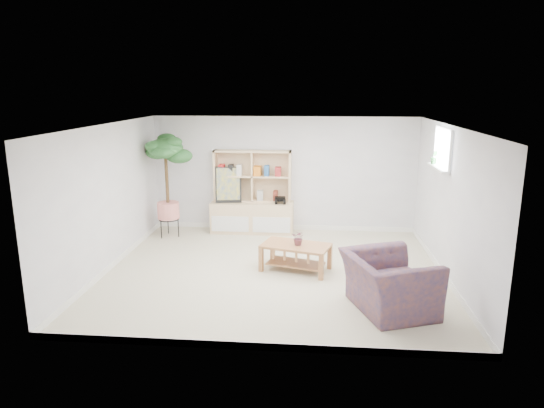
# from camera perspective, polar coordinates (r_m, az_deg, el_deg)

# --- Properties ---
(floor) EXTENTS (5.50, 5.00, 0.01)m
(floor) POSITION_cam_1_polar(r_m,az_deg,el_deg) (8.11, 0.23, -7.93)
(floor) COLOR beige
(floor) RESTS_ON ground
(ceiling) EXTENTS (5.50, 5.00, 0.01)m
(ceiling) POSITION_cam_1_polar(r_m,az_deg,el_deg) (7.58, 0.25, 9.23)
(ceiling) COLOR silver
(ceiling) RESTS_ON walls
(walls) EXTENTS (5.51, 5.01, 2.40)m
(walls) POSITION_cam_1_polar(r_m,az_deg,el_deg) (7.76, 0.24, 0.36)
(walls) COLOR white
(walls) RESTS_ON floor
(baseboard) EXTENTS (5.50, 5.00, 0.10)m
(baseboard) POSITION_cam_1_polar(r_m,az_deg,el_deg) (8.10, 0.23, -7.60)
(baseboard) COLOR white
(baseboard) RESTS_ON floor
(window) EXTENTS (0.10, 0.98, 0.68)m
(window) POSITION_cam_1_polar(r_m,az_deg,el_deg) (8.45, 19.50, 6.18)
(window) COLOR #C6E0FB
(window) RESTS_ON walls
(window_sill) EXTENTS (0.14, 1.00, 0.04)m
(window_sill) POSITION_cam_1_polar(r_m,az_deg,el_deg) (8.48, 18.94, 4.05)
(window_sill) COLOR white
(window_sill) RESTS_ON walls
(storage_unit) EXTENTS (1.71, 0.58, 1.71)m
(storage_unit) POSITION_cam_1_polar(r_m,az_deg,el_deg) (10.07, -2.36, 1.41)
(storage_unit) COLOR #D9B488
(storage_unit) RESTS_ON floor
(poster) EXTENTS (0.55, 0.21, 0.74)m
(poster) POSITION_cam_1_polar(r_m,az_deg,el_deg) (10.07, -5.16, 2.26)
(poster) COLOR yellow
(poster) RESTS_ON storage_unit
(toy_truck) EXTENTS (0.33, 0.25, 0.16)m
(toy_truck) POSITION_cam_1_polar(r_m,az_deg,el_deg) (9.97, 0.96, 0.50)
(toy_truck) COLOR black
(toy_truck) RESTS_ON storage_unit
(coffee_table) EXTENTS (1.22, 0.88, 0.45)m
(coffee_table) POSITION_cam_1_polar(r_m,az_deg,el_deg) (8.10, 2.80, -6.29)
(coffee_table) COLOR #A3652C
(coffee_table) RESTS_ON floor
(table_plant) EXTENTS (0.28, 0.26, 0.25)m
(table_plant) POSITION_cam_1_polar(r_m,az_deg,el_deg) (7.96, 3.16, -4.00)
(table_plant) COLOR #10521A
(table_plant) RESTS_ON coffee_table
(floor_tree) EXTENTS (0.85, 0.85, 2.09)m
(floor_tree) POSITION_cam_1_polar(r_m,az_deg,el_deg) (9.93, -12.23, 2.04)
(floor_tree) COLOR #205227
(floor_tree) RESTS_ON floor
(armchair) EXTENTS (1.38, 1.47, 0.88)m
(armchair) POSITION_cam_1_polar(r_m,az_deg,el_deg) (6.81, 13.59, -8.64)
(armchair) COLOR navy
(armchair) RESTS_ON floor
(sill_plant) EXTENTS (0.15, 0.13, 0.24)m
(sill_plant) POSITION_cam_1_polar(r_m,az_deg,el_deg) (8.73, 18.57, 5.25)
(sill_plant) COLOR #205227
(sill_plant) RESTS_ON window_sill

